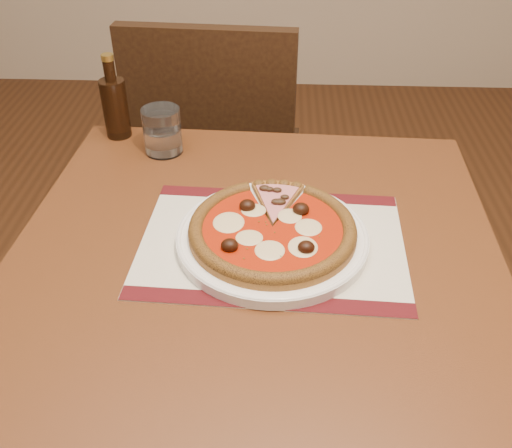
{
  "coord_description": "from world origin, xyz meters",
  "views": [
    {
      "loc": [
        0.39,
        -0.18,
        1.34
      ],
      "look_at": [
        0.35,
        0.57,
        0.78
      ],
      "focal_mm": 40.0,
      "sensor_mm": 36.0,
      "label": 1
    }
  ],
  "objects": [
    {
      "name": "table",
      "position": [
        0.35,
        0.55,
        0.65
      ],
      "size": [
        0.83,
        0.83,
        0.75
      ],
      "rotation": [
        0.0,
        0.0,
        -0.04
      ],
      "color": "brown",
      "rests_on": "ground"
    },
    {
      "name": "chair_far",
      "position": [
        0.21,
        1.24,
        0.53
      ],
      "size": [
        0.46,
        0.46,
        0.92
      ],
      "rotation": [
        0.0,
        0.0,
        3.07
      ],
      "color": "black",
      "rests_on": "ground"
    },
    {
      "name": "placemat",
      "position": [
        0.38,
        0.56,
        0.75
      ],
      "size": [
        0.45,
        0.33,
        0.0
      ],
      "primitive_type": "cube",
      "rotation": [
        0.0,
        0.0,
        -0.04
      ],
      "color": "beige",
      "rests_on": "table"
    },
    {
      "name": "plate",
      "position": [
        0.38,
        0.56,
        0.76
      ],
      "size": [
        0.32,
        0.32,
        0.02
      ],
      "primitive_type": "cylinder",
      "color": "white",
      "rests_on": "placemat"
    },
    {
      "name": "pizza",
      "position": [
        0.38,
        0.56,
        0.78
      ],
      "size": [
        0.27,
        0.27,
        0.04
      ],
      "color": "#8F5D22",
      "rests_on": "plate"
    },
    {
      "name": "ham_slice",
      "position": [
        0.39,
        0.63,
        0.78
      ],
      "size": [
        0.1,
        0.13,
        0.02
      ],
      "rotation": [
        0.0,
        0.0,
        1.52
      ],
      "color": "#8F5D22",
      "rests_on": "plate"
    },
    {
      "name": "water_glass",
      "position": [
        0.15,
        0.85,
        0.8
      ],
      "size": [
        0.09,
        0.09,
        0.1
      ],
      "primitive_type": "cylinder",
      "rotation": [
        0.0,
        0.0,
        -0.23
      ],
      "color": "white",
      "rests_on": "table"
    },
    {
      "name": "bottle",
      "position": [
        0.04,
        0.92,
        0.82
      ],
      "size": [
        0.05,
        0.05,
        0.18
      ],
      "color": "black",
      "rests_on": "table"
    }
  ]
}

